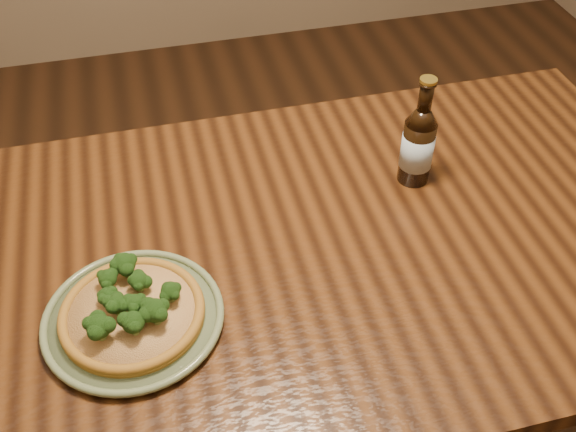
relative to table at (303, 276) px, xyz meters
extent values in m
cube|color=#46250F|center=(0.00, 0.00, 0.07)|extent=(1.60, 0.90, 0.04)
cylinder|color=#46250F|center=(0.73, 0.38, -0.30)|extent=(0.07, 0.07, 0.71)
cylinder|color=#697953|center=(-0.33, -0.11, 0.10)|extent=(0.28, 0.28, 0.01)
torus|color=#697953|center=(-0.33, -0.11, 0.11)|extent=(0.31, 0.31, 0.01)
torus|color=#697953|center=(-0.33, -0.11, 0.10)|extent=(0.25, 0.25, 0.01)
cylinder|color=#9E6E23|center=(-0.33, -0.11, 0.11)|extent=(0.24, 0.24, 0.01)
torus|color=#9E6E23|center=(-0.33, -0.11, 0.12)|extent=(0.25, 0.25, 0.02)
cylinder|color=#D0C27F|center=(-0.33, -0.11, 0.12)|extent=(0.21, 0.21, 0.01)
sphere|color=#2A561B|center=(-0.29, -0.14, 0.15)|extent=(0.05, 0.05, 0.04)
sphere|color=#2A561B|center=(-0.32, -0.12, 0.15)|extent=(0.04, 0.04, 0.03)
sphere|color=#2A561B|center=(-0.33, -0.15, 0.15)|extent=(0.05, 0.05, 0.04)
sphere|color=#2A561B|center=(-0.38, -0.15, 0.15)|extent=(0.05, 0.05, 0.04)
sphere|color=#2A561B|center=(-0.33, -0.02, 0.15)|extent=(0.05, 0.05, 0.04)
sphere|color=#2A561B|center=(-0.35, -0.11, 0.15)|extent=(0.05, 0.05, 0.04)
sphere|color=#2A561B|center=(-0.36, -0.05, 0.15)|extent=(0.03, 0.03, 0.03)
sphere|color=#2A561B|center=(-0.37, -0.08, 0.14)|extent=(0.04, 0.04, 0.03)
sphere|color=#2A561B|center=(-0.26, -0.10, 0.15)|extent=(0.05, 0.05, 0.03)
sphere|color=#2A561B|center=(-0.31, -0.06, 0.15)|extent=(0.04, 0.04, 0.03)
cylinder|color=black|center=(0.27, 0.13, 0.16)|extent=(0.07, 0.07, 0.14)
cone|color=black|center=(0.27, 0.13, 0.25)|extent=(0.07, 0.07, 0.03)
cylinder|color=black|center=(0.27, 0.13, 0.30)|extent=(0.03, 0.03, 0.06)
torus|color=black|center=(0.27, 0.13, 0.33)|extent=(0.03, 0.03, 0.01)
cylinder|color=#A58C33|center=(0.27, 0.13, 0.33)|extent=(0.03, 0.03, 0.01)
cylinder|color=silver|center=(0.27, 0.13, 0.17)|extent=(0.07, 0.07, 0.08)
camera|label=1|loc=(-0.25, -0.86, 1.02)|focal=42.00mm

